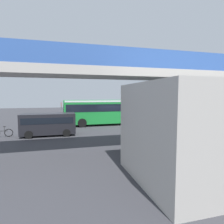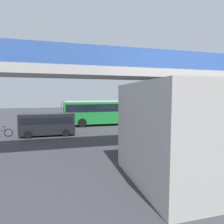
# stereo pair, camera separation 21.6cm
# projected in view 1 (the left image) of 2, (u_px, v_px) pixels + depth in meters

# --- Properties ---
(ground) EXTENTS (80.00, 80.00, 0.00)m
(ground) POSITION_uv_depth(u_px,v_px,m) (108.00, 125.00, 23.71)
(ground) COLOR #38383D
(city_bus) EXTENTS (11.54, 2.85, 3.15)m
(city_bus) POSITION_uv_depth(u_px,v_px,m) (110.00, 110.00, 24.21)
(city_bus) COLOR #1E8C38
(city_bus) RESTS_ON ground
(parked_van) EXTENTS (4.80, 2.17, 2.05)m
(parked_van) POSITION_uv_depth(u_px,v_px,m) (49.00, 123.00, 17.52)
(parked_van) COLOR black
(parked_van) RESTS_ON ground
(bicycle_black) EXTENTS (1.77, 0.44, 0.96)m
(bicycle_black) POSITION_uv_depth(u_px,v_px,m) (2.00, 133.00, 16.88)
(bicycle_black) COLOR black
(bicycle_black) RESTS_ON ground
(traffic_sign) EXTENTS (0.08, 0.60, 2.80)m
(traffic_sign) POSITION_uv_depth(u_px,v_px,m) (61.00, 109.00, 26.17)
(traffic_sign) COLOR slate
(traffic_sign) RESTS_ON ground
(lane_dash_leftmost) EXTENTS (2.00, 0.20, 0.01)m
(lane_dash_leftmost) POSITION_uv_depth(u_px,v_px,m) (130.00, 121.00, 27.31)
(lane_dash_leftmost) COLOR silver
(lane_dash_leftmost) RESTS_ON ground
(lane_dash_left) EXTENTS (2.00, 0.20, 0.01)m
(lane_dash_left) POSITION_uv_depth(u_px,v_px,m) (103.00, 122.00, 26.27)
(lane_dash_left) COLOR silver
(lane_dash_left) RESTS_ON ground
(lane_dash_centre) EXTENTS (2.00, 0.20, 0.01)m
(lane_dash_centre) POSITION_uv_depth(u_px,v_px,m) (74.00, 124.00, 25.22)
(lane_dash_centre) COLOR silver
(lane_dash_centre) RESTS_ON ground
(pedestrian_overpass) EXTENTS (30.49, 2.60, 6.39)m
(pedestrian_overpass) POSITION_uv_depth(u_px,v_px,m) (149.00, 80.00, 12.41)
(pedestrian_overpass) COLOR #B2ADA5
(pedestrian_overpass) RESTS_ON ground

